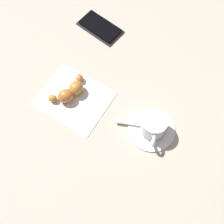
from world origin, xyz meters
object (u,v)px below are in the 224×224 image
teaspoon (150,126)px  sugar_packet (152,116)px  napkin (74,99)px  saucer (152,129)px  croissant (70,91)px  cell_phone (100,27)px  espresso_cup (154,125)px

teaspoon → sugar_packet: size_ratio=2.20×
napkin → saucer: bearing=-1.5°
sugar_packet → napkin: sugar_packet is taller
sugar_packet → croissant: 0.23m
saucer → napkin: 0.22m
teaspoon → cell_phone: size_ratio=0.90×
sugar_packet → croissant: size_ratio=0.55×
espresso_cup → sugar_packet: espresso_cup is taller
teaspoon → cell_phone: teaspoon is taller
napkin → croissant: croissant is taller
saucer → croissant: 0.24m
sugar_packet → napkin: 0.21m
teaspoon → cell_phone: bearing=134.1°
saucer → cell_phone: bearing=134.5°
espresso_cup → saucer: bearing=138.9°
saucer → teaspoon: bearing=152.4°
espresso_cup → napkin: (-0.22, 0.01, -0.03)m
cell_phone → napkin: bearing=-83.5°
cell_phone → saucer: bearing=-45.5°
napkin → cell_phone: cell_phone is taller
espresso_cup → teaspoon: (-0.01, 0.01, -0.02)m
espresso_cup → croissant: (-0.24, 0.02, -0.02)m
sugar_packet → cell_phone: size_ratio=0.41×
croissant → cell_phone: (-0.01, 0.24, -0.02)m
teaspoon → sugar_packet: 0.03m
espresso_cup → teaspoon: espresso_cup is taller
saucer → teaspoon: size_ratio=0.91×
napkin → teaspoon: bearing=-0.6°
cell_phone → teaspoon: bearing=-45.9°
croissant → cell_phone: croissant is taller
croissant → napkin: bearing=-33.4°
croissant → sugar_packet: bearing=4.4°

